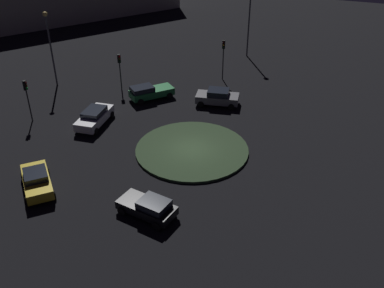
{
  "coord_description": "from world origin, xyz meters",
  "views": [
    {
      "loc": [
        -28.67,
        -10.77,
        19.3
      ],
      "look_at": [
        0.0,
        0.0,
        0.65
      ],
      "focal_mm": 40.85,
      "sensor_mm": 36.0,
      "label": 1
    }
  ],
  "objects_px": {
    "streetlamp_east": "(250,8)",
    "traffic_light_east": "(223,52)",
    "car_grey": "(218,97)",
    "streetlamp_north": "(50,40)",
    "car_black": "(149,207)",
    "traffic_light_northeast": "(120,65)",
    "car_green": "(150,92)",
    "car_yellow": "(37,181)",
    "car_white": "(94,117)",
    "traffic_light_north": "(27,93)"
  },
  "relations": [
    {
      "from": "streetlamp_east",
      "to": "traffic_light_east",
      "type": "bearing_deg",
      "value": 175.5
    },
    {
      "from": "car_grey",
      "to": "streetlamp_north",
      "type": "height_order",
      "value": "streetlamp_north"
    },
    {
      "from": "car_black",
      "to": "traffic_light_east",
      "type": "xyz_separation_m",
      "value": [
        23.98,
        2.29,
        2.43
      ]
    },
    {
      "from": "traffic_light_northeast",
      "to": "streetlamp_east",
      "type": "distance_m",
      "value": 18.13
    },
    {
      "from": "traffic_light_northeast",
      "to": "car_grey",
      "type": "bearing_deg",
      "value": 38.98
    },
    {
      "from": "car_black",
      "to": "streetlamp_east",
      "type": "relative_size",
      "value": 0.48
    },
    {
      "from": "streetlamp_north",
      "to": "streetlamp_east",
      "type": "xyz_separation_m",
      "value": [
        16.27,
        -17.08,
        0.96
      ]
    },
    {
      "from": "car_green",
      "to": "car_grey",
      "type": "distance_m",
      "value": 6.95
    },
    {
      "from": "traffic_light_northeast",
      "to": "streetlamp_east",
      "type": "bearing_deg",
      "value": 94.32
    },
    {
      "from": "traffic_light_northeast",
      "to": "car_yellow",
      "type": "bearing_deg",
      "value": -43.26
    },
    {
      "from": "car_yellow",
      "to": "car_grey",
      "type": "xyz_separation_m",
      "value": [
        17.87,
        -7.92,
        0.04
      ]
    },
    {
      "from": "car_green",
      "to": "streetlamp_north",
      "type": "xyz_separation_m",
      "value": [
        -0.37,
        11.01,
        4.25
      ]
    },
    {
      "from": "car_white",
      "to": "car_grey",
      "type": "xyz_separation_m",
      "value": [
        7.91,
        -9.21,
        0.02
      ]
    },
    {
      "from": "traffic_light_northeast",
      "to": "car_green",
      "type": "bearing_deg",
      "value": 22.77
    },
    {
      "from": "traffic_light_northeast",
      "to": "streetlamp_east",
      "type": "height_order",
      "value": "streetlamp_east"
    },
    {
      "from": "car_grey",
      "to": "streetlamp_east",
      "type": "xyz_separation_m",
      "value": [
        14.67,
        0.77,
        5.2
      ]
    },
    {
      "from": "traffic_light_east",
      "to": "traffic_light_northeast",
      "type": "relative_size",
      "value": 1.14
    },
    {
      "from": "car_green",
      "to": "streetlamp_east",
      "type": "distance_m",
      "value": 17.8
    },
    {
      "from": "car_black",
      "to": "car_grey",
      "type": "xyz_separation_m",
      "value": [
        17.67,
        0.86,
        0.09
      ]
    },
    {
      "from": "traffic_light_east",
      "to": "traffic_light_north",
      "type": "xyz_separation_m",
      "value": [
        -15.65,
        13.64,
        -0.3
      ]
    },
    {
      "from": "car_grey",
      "to": "traffic_light_north",
      "type": "bearing_deg",
      "value": -158.2
    },
    {
      "from": "car_green",
      "to": "traffic_light_north",
      "type": "distance_m",
      "value": 11.75
    },
    {
      "from": "car_yellow",
      "to": "traffic_light_northeast",
      "type": "bearing_deg",
      "value": -35.46
    },
    {
      "from": "car_white",
      "to": "car_yellow",
      "type": "relative_size",
      "value": 1.09
    },
    {
      "from": "car_black",
      "to": "car_grey",
      "type": "distance_m",
      "value": 17.69
    },
    {
      "from": "car_white",
      "to": "traffic_light_northeast",
      "type": "height_order",
      "value": "traffic_light_northeast"
    },
    {
      "from": "traffic_light_east",
      "to": "car_white",
      "type": "bearing_deg",
      "value": -36.55
    },
    {
      "from": "car_grey",
      "to": "streetlamp_east",
      "type": "bearing_deg",
      "value": 83.01
    },
    {
      "from": "car_white",
      "to": "traffic_light_northeast",
      "type": "relative_size",
      "value": 1.21
    },
    {
      "from": "traffic_light_east",
      "to": "traffic_light_northeast",
      "type": "height_order",
      "value": "traffic_light_east"
    },
    {
      "from": "car_yellow",
      "to": "streetlamp_north",
      "type": "bearing_deg",
      "value": -12.85
    },
    {
      "from": "traffic_light_east",
      "to": "streetlamp_east",
      "type": "relative_size",
      "value": 0.51
    },
    {
      "from": "traffic_light_north",
      "to": "car_grey",
      "type": "bearing_deg",
      "value": 30.67
    },
    {
      "from": "car_black",
      "to": "car_green",
      "type": "bearing_deg",
      "value": -54.29
    },
    {
      "from": "car_white",
      "to": "car_yellow",
      "type": "bearing_deg",
      "value": -177.7
    },
    {
      "from": "car_yellow",
      "to": "traffic_light_east",
      "type": "xyz_separation_m",
      "value": [
        24.18,
        -6.49,
        2.39
      ]
    },
    {
      "from": "traffic_light_east",
      "to": "car_black",
      "type": "bearing_deg",
      "value": -2.42
    },
    {
      "from": "car_grey",
      "to": "traffic_light_east",
      "type": "relative_size",
      "value": 1.0
    },
    {
      "from": "streetlamp_east",
      "to": "car_white",
      "type": "bearing_deg",
      "value": 159.51
    },
    {
      "from": "car_yellow",
      "to": "car_white",
      "type": "bearing_deg",
      "value": -36.85
    },
    {
      "from": "car_green",
      "to": "traffic_light_east",
      "type": "distance_m",
      "value": 9.57
    },
    {
      "from": "traffic_light_east",
      "to": "streetlamp_north",
      "type": "xyz_separation_m",
      "value": [
        -7.91,
        16.42,
        1.89
      ]
    },
    {
      "from": "traffic_light_north",
      "to": "traffic_light_northeast",
      "type": "distance_m",
      "value": 10.17
    },
    {
      "from": "car_grey",
      "to": "car_green",
      "type": "bearing_deg",
      "value": -179.84
    },
    {
      "from": "car_green",
      "to": "traffic_light_northeast",
      "type": "distance_m",
      "value": 4.43
    },
    {
      "from": "car_yellow",
      "to": "traffic_light_northeast",
      "type": "height_order",
      "value": "traffic_light_northeast"
    },
    {
      "from": "traffic_light_east",
      "to": "traffic_light_north",
      "type": "bearing_deg",
      "value": -48.93
    },
    {
      "from": "streetlamp_east",
      "to": "car_yellow",
      "type": "bearing_deg",
      "value": 167.61
    },
    {
      "from": "car_yellow",
      "to": "traffic_light_north",
      "type": "xyz_separation_m",
      "value": [
        8.52,
        7.16,
        2.09
      ]
    },
    {
      "from": "traffic_light_east",
      "to": "streetlamp_east",
      "type": "height_order",
      "value": "streetlamp_east"
    }
  ]
}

